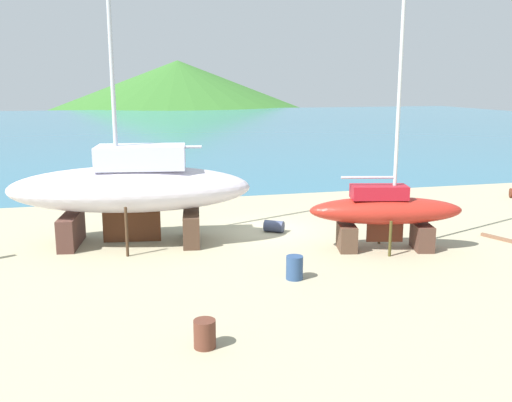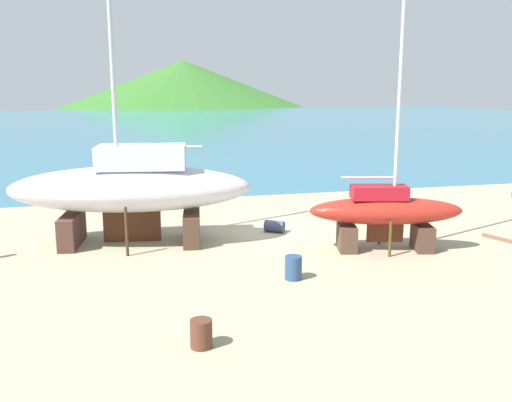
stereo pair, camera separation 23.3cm
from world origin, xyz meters
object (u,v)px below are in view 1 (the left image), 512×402
Objects in this scene: sailboat_far_slipway at (385,211)px; barrel_blue_faded at (351,213)px; barrel_tipped_right at (205,334)px; barrel_rust_near at (294,268)px; sailboat_large_starboard at (131,188)px; barrel_rust_mid at (274,226)px.

barrel_blue_faded is at bearing 95.46° from sailboat_far_slipway.
barrel_rust_near is (4.01, 4.57, 0.04)m from barrel_tipped_right.
barrel_tipped_right is at bearing -128.21° from barrel_blue_faded.
sailboat_far_slipway is (10.23, -3.57, -0.82)m from sailboat_large_starboard.
barrel_blue_faded reaches higher than barrel_rust_mid.
barrel_tipped_right is at bearing -127.80° from sailboat_far_slipway.
sailboat_large_starboard is at bearing 97.50° from barrel_tipped_right.
barrel_tipped_right is 0.90× the size of barrel_rust_near.
barrel_blue_faded reaches higher than barrel_tipped_right.
barrel_rust_near is 9.27m from barrel_blue_faded.
sailboat_large_starboard reaches higher than barrel_blue_faded.
sailboat_large_starboard is 19.30× the size of barrel_rust_near.
barrel_blue_faded is (5.48, 7.48, 0.04)m from barrel_rust_near.
barrel_rust_near is at bearing -99.72° from barrel_rust_mid.
sailboat_far_slipway is at bearing -97.72° from barrel_blue_faded.
barrel_rust_mid is at bearing -167.90° from barrel_blue_faded.
sailboat_large_starboard reaches higher than barrel_rust_near.
barrel_tipped_right is at bearing 105.88° from sailboat_large_starboard.
sailboat_far_slipway is 12.87× the size of barrel_rust_near.
barrel_blue_faded is (4.36, 0.93, 0.19)m from barrel_rust_mid.
barrel_tipped_right is (-8.82, -7.15, -1.29)m from sailboat_far_slipway.
barrel_rust_mid is 6.64m from barrel_rust_near.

